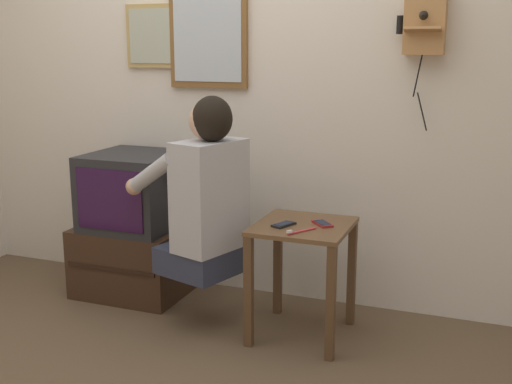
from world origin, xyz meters
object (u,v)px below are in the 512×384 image
object	(u,v)px
wall_mirror	(208,24)
framed_picture	(153,36)
cell_phone_spare	(322,224)
toothbrush	(300,231)
cell_phone_held	(284,225)
person	(205,194)
television	(135,190)
wall_phone_antique	(425,20)

from	to	relation	value
wall_mirror	framed_picture	bearing A→B (deg)	179.50
cell_phone_spare	toothbrush	xyz separation A→B (m)	(-0.06, -0.17, 0.00)
cell_phone_held	cell_phone_spare	xyz separation A→B (m)	(0.17, 0.08, 0.00)
person	framed_picture	distance (m)	1.12
cell_phone_spare	person	bearing A→B (deg)	148.86
cell_phone_held	toothbrush	bearing A→B (deg)	-15.95
person	television	world-z (taller)	person
wall_phone_antique	cell_phone_spare	distance (m)	1.12
wall_phone_antique	cell_phone_spare	bearing A→B (deg)	-134.11
framed_picture	cell_phone_held	size ratio (longest dim) A/B	2.64
wall_mirror	cell_phone_held	world-z (taller)	wall_mirror
person	wall_mirror	size ratio (longest dim) A/B	1.28
television	cell_phone_held	size ratio (longest dim) A/B	3.80
cell_phone_held	person	bearing A→B (deg)	-154.33
toothbrush	cell_phone_held	bearing A→B (deg)	-6.41
television	cell_phone_held	bearing A→B (deg)	-14.88
television	wall_phone_antique	world-z (taller)	wall_phone_antique
television	toothbrush	world-z (taller)	television
person	television	xyz separation A→B (m)	(-0.59, 0.29, -0.09)
wall_phone_antique	toothbrush	xyz separation A→B (m)	(-0.45, -0.57, -0.97)
television	toothbrush	distance (m)	1.16
person	wall_phone_antique	world-z (taller)	wall_phone_antique
person	cell_phone_spare	distance (m)	0.60
wall_mirror	wall_phone_antique	bearing A→B (deg)	-1.97
wall_phone_antique	framed_picture	bearing A→B (deg)	178.37
television	cell_phone_held	xyz separation A→B (m)	(1.00, -0.27, -0.03)
television	person	bearing A→B (deg)	-26.25
cell_phone_held	cell_phone_spare	distance (m)	0.19
television	wall_mirror	size ratio (longest dim) A/B	0.73
framed_picture	cell_phone_spare	xyz separation A→B (m)	(1.17, -0.44, -0.90)
person	wall_mirror	distance (m)	1.03
person	wall_phone_antique	distance (m)	1.38
person	wall_phone_antique	xyz separation A→B (m)	(0.97, 0.51, 0.85)
television	cell_phone_spare	xyz separation A→B (m)	(1.17, -0.18, -0.03)
framed_picture	wall_mirror	xyz separation A→B (m)	(0.36, -0.00, 0.07)
television	wall_phone_antique	xyz separation A→B (m)	(1.56, 0.22, 0.94)
wall_mirror	cell_phone_spare	bearing A→B (deg)	-28.57
television	framed_picture	distance (m)	0.91
framed_picture	wall_mirror	size ratio (longest dim) A/B	0.51
television	wall_mirror	distance (m)	1.04
television	toothbrush	xyz separation A→B (m)	(1.11, -0.35, -0.03)
wall_mirror	cell_phone_held	size ratio (longest dim) A/B	5.19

